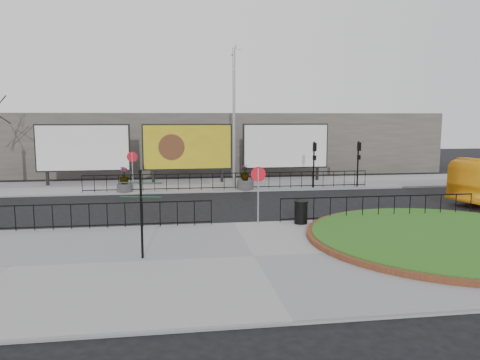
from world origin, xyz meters
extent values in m
plane|color=black|center=(0.00, 0.00, 0.00)|extent=(90.00, 90.00, 0.00)
cube|color=gray|center=(0.00, -5.00, 0.06)|extent=(30.00, 10.00, 0.12)
cube|color=gray|center=(0.00, 12.00, 0.06)|extent=(44.00, 6.00, 0.12)
cylinder|color=brown|center=(7.50, -4.00, 0.21)|extent=(10.40, 10.40, 0.18)
cylinder|color=#275416|center=(7.50, -4.00, 0.23)|extent=(10.00, 10.00, 0.22)
cylinder|color=gray|center=(-5.00, 9.40, 1.32)|extent=(0.07, 0.07, 2.40)
cylinder|color=red|center=(-5.00, 9.40, 2.27)|extent=(0.64, 0.03, 0.64)
cylinder|color=white|center=(-5.00, 9.42, 2.27)|extent=(0.50, 0.03, 0.50)
cylinder|color=gray|center=(1.00, -0.40, 1.32)|extent=(0.07, 0.07, 2.40)
cylinder|color=red|center=(1.00, -0.40, 2.27)|extent=(0.64, 0.03, 0.64)
cylinder|color=white|center=(1.00, -0.38, 2.27)|extent=(0.50, 0.03, 0.50)
cube|color=black|center=(-10.90, 13.00, 0.62)|extent=(0.18, 0.18, 1.00)
cube|color=black|center=(-6.10, 13.00, 0.62)|extent=(0.18, 0.18, 1.00)
cube|color=black|center=(-8.50, 13.00, 2.62)|extent=(6.20, 0.25, 3.20)
cube|color=white|center=(-8.50, 12.84, 2.62)|extent=(6.00, 0.06, 3.00)
cube|color=black|center=(-3.90, 13.00, 0.62)|extent=(0.18, 0.18, 1.00)
cube|color=black|center=(0.90, 13.00, 0.62)|extent=(0.18, 0.18, 1.00)
cube|color=black|center=(-1.50, 13.00, 2.62)|extent=(6.20, 0.25, 3.20)
cube|color=gold|center=(-1.50, 12.84, 2.62)|extent=(6.00, 0.06, 3.00)
cube|color=black|center=(3.10, 13.00, 0.62)|extent=(0.18, 0.18, 1.00)
cube|color=black|center=(7.90, 13.00, 0.62)|extent=(0.18, 0.18, 1.00)
cube|color=black|center=(5.50, 13.00, 2.62)|extent=(6.20, 0.25, 3.20)
cube|color=white|center=(5.50, 12.84, 2.62)|extent=(6.00, 0.06, 3.00)
cylinder|color=gray|center=(1.50, 11.00, 4.62)|extent=(0.18, 0.18, 9.00)
cylinder|color=gray|center=(1.50, 11.00, 8.97)|extent=(0.43, 0.10, 0.77)
cube|color=gray|center=(1.85, 11.00, 9.07)|extent=(0.35, 0.15, 0.12)
cylinder|color=black|center=(6.50, 9.40, 1.62)|extent=(0.10, 0.10, 3.00)
cube|color=black|center=(6.50, 9.28, 2.77)|extent=(0.22, 0.18, 0.55)
cube|color=black|center=(6.50, 9.28, 2.07)|extent=(0.20, 0.16, 0.30)
cylinder|color=black|center=(9.50, 9.40, 1.62)|extent=(0.10, 0.10, 3.00)
cube|color=black|center=(9.50, 9.28, 2.77)|extent=(0.22, 0.18, 0.55)
cube|color=black|center=(9.50, 9.28, 2.07)|extent=(0.20, 0.16, 0.30)
cube|color=#635D56|center=(0.00, 22.00, 2.50)|extent=(40.00, 10.00, 5.00)
cylinder|color=black|center=(-3.62, -4.67, 1.52)|extent=(0.08, 0.08, 2.80)
sphere|color=black|center=(-3.62, -4.67, 2.97)|extent=(0.12, 0.12, 0.12)
cube|color=black|center=(-3.96, -4.57, 2.59)|extent=(0.66, 0.30, 0.03)
cube|color=black|center=(-3.27, -4.72, 2.59)|extent=(0.67, 0.21, 0.03)
cube|color=black|center=(-3.97, -4.61, 2.14)|extent=(0.67, 0.24, 0.03)
cube|color=black|center=(-3.29, -4.77, 2.14)|extent=(0.66, 0.30, 0.03)
cylinder|color=black|center=(2.84, -0.60, 0.59)|extent=(0.56, 0.56, 0.93)
cylinder|color=black|center=(2.84, -0.60, 1.08)|extent=(0.60, 0.60, 0.06)
cylinder|color=#4C4C4F|center=(-5.51, 9.40, 0.36)|extent=(0.93, 0.93, 0.49)
imported|color=#275416|center=(-5.51, 9.40, 1.13)|extent=(0.83, 0.83, 1.05)
cylinder|color=#4C4C4F|center=(2.00, 9.40, 0.40)|extent=(1.07, 1.07, 0.56)
imported|color=#275416|center=(2.00, 9.40, 1.13)|extent=(0.66, 0.66, 0.90)
cylinder|color=#4C4C4F|center=(2.20, 11.00, 0.34)|extent=(0.85, 0.85, 0.44)
imported|color=#275416|center=(2.20, 11.00, 1.05)|extent=(0.56, 0.56, 0.97)
camera|label=1|loc=(-2.64, -19.71, 4.66)|focal=35.00mm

